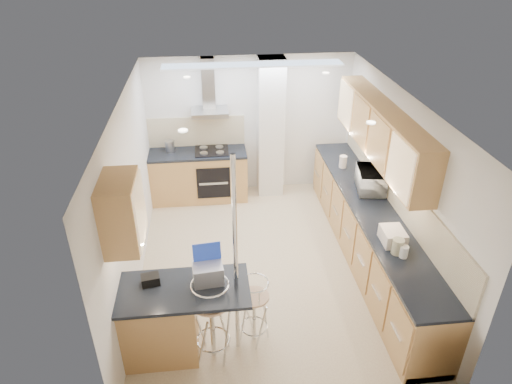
{
  "coord_description": "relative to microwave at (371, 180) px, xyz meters",
  "views": [
    {
      "loc": [
        -0.74,
        -5.24,
        4.26
      ],
      "look_at": [
        -0.13,
        0.2,
        1.14
      ],
      "focal_mm": 32.0,
      "sensor_mm": 36.0,
      "label": 1
    }
  ],
  "objects": [
    {
      "name": "ground",
      "position": [
        -1.61,
        -0.46,
        -1.08
      ],
      "size": [
        4.8,
        4.8,
        0.0
      ],
      "primitive_type": "plane",
      "color": "tan",
      "rests_on": "ground"
    },
    {
      "name": "room_shell",
      "position": [
        -1.29,
        -0.08,
        0.46
      ],
      "size": [
        3.64,
        4.84,
        2.51
      ],
      "color": "silver",
      "rests_on": "ground"
    },
    {
      "name": "right_counter",
      "position": [
        -0.11,
        -0.46,
        -0.62
      ],
      "size": [
        0.63,
        4.4,
        0.92
      ],
      "color": "tan",
      "rests_on": "ground"
    },
    {
      "name": "back_counter",
      "position": [
        -2.56,
        1.64,
        -0.62
      ],
      "size": [
        1.7,
        0.63,
        0.92
      ],
      "color": "tan",
      "rests_on": "ground"
    },
    {
      "name": "peninsula",
      "position": [
        -2.74,
        -1.91,
        -0.61
      ],
      "size": [
        1.47,
        0.72,
        0.94
      ],
      "color": "tan",
      "rests_on": "ground"
    },
    {
      "name": "microwave",
      "position": [
        0.0,
        0.0,
        0.0
      ],
      "size": [
        0.49,
        0.65,
        0.32
      ],
      "primitive_type": "imported",
      "rotation": [
        0.0,
        0.0,
        1.4
      ],
      "color": "white",
      "rests_on": "right_counter"
    },
    {
      "name": "laptop",
      "position": [
        -2.44,
        -1.82,
        -0.03
      ],
      "size": [
        0.34,
        0.27,
        0.22
      ],
      "primitive_type": "cube",
      "rotation": [
        0.0,
        0.0,
        0.1
      ],
      "color": "#A6A7AE",
      "rests_on": "peninsula"
    },
    {
      "name": "bag",
      "position": [
        -3.06,
        -1.79,
        -0.09
      ],
      "size": [
        0.22,
        0.17,
        0.11
      ],
      "primitive_type": "cube",
      "rotation": [
        0.0,
        0.0,
        0.19
      ],
      "color": "black",
      "rests_on": "peninsula"
    },
    {
      "name": "bar_stool_near",
      "position": [
        -2.43,
        -2.01,
        -0.55
      ],
      "size": [
        0.5,
        0.5,
        1.07
      ],
      "primitive_type": null,
      "rotation": [
        0.0,
        0.0,
        0.14
      ],
      "color": "tan",
      "rests_on": "ground"
    },
    {
      "name": "bar_stool_end",
      "position": [
        -1.94,
        -1.82,
        -0.64
      ],
      "size": [
        0.47,
        0.47,
        0.89
      ],
      "primitive_type": null,
      "rotation": [
        0.0,
        0.0,
        1.21
      ],
      "color": "tan",
      "rests_on": "ground"
    },
    {
      "name": "jar_a",
      "position": [
        -0.2,
        0.78,
        -0.06
      ],
      "size": [
        0.13,
        0.13,
        0.2
      ],
      "primitive_type": "cylinder",
      "rotation": [
        0.0,
        0.0,
        -0.1
      ],
      "color": "silver",
      "rests_on": "right_counter"
    },
    {
      "name": "jar_b",
      "position": [
        -0.0,
        0.21,
        -0.08
      ],
      "size": [
        0.12,
        0.12,
        0.16
      ],
      "primitive_type": "cylinder",
      "rotation": [
        0.0,
        0.0,
        -0.07
      ],
      "color": "silver",
      "rests_on": "right_counter"
    },
    {
      "name": "jar_c",
      "position": [
        -0.19,
        -1.54,
        -0.06
      ],
      "size": [
        0.19,
        0.19,
        0.2
      ],
      "primitive_type": "cylinder",
      "rotation": [
        0.0,
        0.0,
        -0.43
      ],
      "color": "#AFAD8C",
      "rests_on": "right_counter"
    },
    {
      "name": "jar_d",
      "position": [
        -0.14,
        -1.62,
        -0.09
      ],
      "size": [
        0.13,
        0.13,
        0.15
      ],
      "primitive_type": "cylinder",
      "rotation": [
        0.0,
        0.0,
        0.37
      ],
      "color": "white",
      "rests_on": "right_counter"
    },
    {
      "name": "bread_bin",
      "position": [
        -0.17,
        -1.31,
        -0.07
      ],
      "size": [
        0.27,
        0.34,
        0.18
      ],
      "primitive_type": "cube",
      "rotation": [
        0.0,
        0.0,
        -0.02
      ],
      "color": "silver",
      "rests_on": "right_counter"
    },
    {
      "name": "kettle",
      "position": [
        -3.04,
        1.72,
        -0.06
      ],
      "size": [
        0.16,
        0.16,
        0.2
      ],
      "primitive_type": "cylinder",
      "color": "#AAACAE",
      "rests_on": "back_counter"
    }
  ]
}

